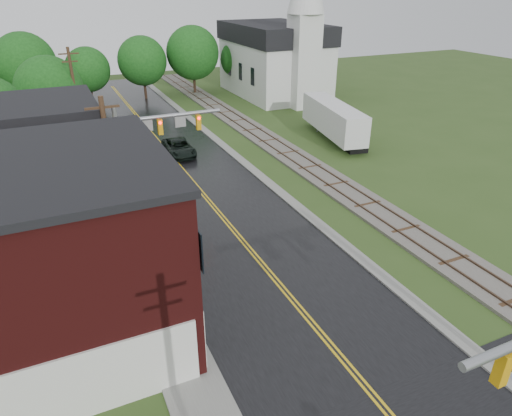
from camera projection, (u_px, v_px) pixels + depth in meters
main_road at (191, 179)px, 36.94m from camera, size 10.00×90.00×0.02m
curb_right at (230, 151)px, 43.02m from camera, size 0.80×70.00×0.12m
sidewalk_left at (124, 221)px, 30.56m from camera, size 2.40×50.00×0.12m
yellow_house at (35, 183)px, 28.16m from camera, size 8.00×7.00×6.40m
darkred_building at (49, 152)px, 36.30m from camera, size 7.00×6.00×4.40m
church at (278, 52)px, 61.10m from camera, size 10.40×18.40×20.00m
railroad at (273, 144)px, 44.68m from camera, size 3.20×80.00×0.30m
traffic_signal_far at (150, 136)px, 30.98m from camera, size 7.34×0.43×7.20m
utility_pole_b at (112, 172)px, 25.79m from camera, size 1.80×0.28×9.00m
utility_pole_c at (76, 94)px, 43.69m from camera, size 1.80×0.28×9.00m
tree_left_e at (51, 91)px, 44.43m from camera, size 6.40×6.40×8.16m
suv_dark at (179, 148)px, 41.82m from camera, size 2.43×5.10×1.40m
pickup_white at (173, 234)px, 27.64m from camera, size 2.46×4.78×1.33m
semi_trailer at (334, 119)px, 45.27m from camera, size 4.43×11.46×3.60m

